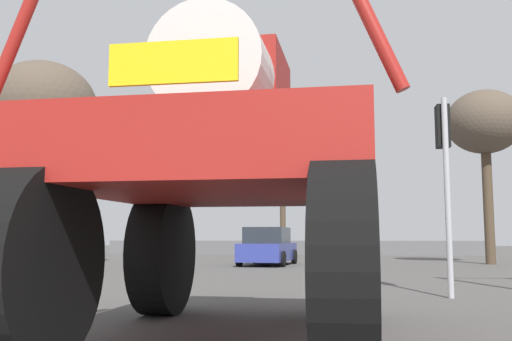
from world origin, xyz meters
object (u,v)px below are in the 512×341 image
Objects in this scene: bare_tree_left at (43,107)px; bare_tree_far_center at (282,157)px; oversize_sprayer at (228,180)px; traffic_signal_near_left at (22,158)px; traffic_signal_near_right at (444,152)px; bare_tree_right at (485,124)px; sedan_ahead at (268,247)px.

bare_tree_left is 16.11m from bare_tree_far_center.
traffic_signal_near_left is at bearing 50.03° from oversize_sprayer.
oversize_sprayer is at bearing -55.67° from bare_tree_left.
bare_tree_right reaches higher than traffic_signal_near_right.
traffic_signal_near_left reaches higher than sedan_ahead.
oversize_sprayer is at bearing -124.97° from traffic_signal_near_right.
traffic_signal_near_left is 24.06m from bare_tree_far_center.
bare_tree_far_center is at bearing 58.46° from bare_tree_left.
bare_tree_right is (7.84, 18.87, 4.15)m from oversize_sprayer.
sedan_ahead is 10.57m from bare_tree_left.
sedan_ahead is at bearing -168.43° from bare_tree_right.
traffic_signal_near_left is 0.52× the size of bare_tree_right.
traffic_signal_near_right is at bearing -36.26° from bare_tree_left.
traffic_signal_near_left is 1.01× the size of traffic_signal_near_right.
traffic_signal_near_right is at bearing -152.87° from sedan_ahead.
bare_tree_far_center is at bearing 134.69° from bare_tree_right.
traffic_signal_near_left is (-5.26, 4.84, 1.01)m from oversize_sprayer.
traffic_signal_near_left is at bearing -98.83° from bare_tree_far_center.
bare_tree_far_center is at bearing 101.94° from traffic_signal_near_right.
bare_tree_far_center is (-9.44, 9.54, 0.04)m from bare_tree_right.
bare_tree_right is at bearing 46.96° from traffic_signal_near_left.
oversize_sprayer is 17.07m from sedan_ahead.
bare_tree_left is at bearing -166.80° from bare_tree_right.
oversize_sprayer is 5.99m from traffic_signal_near_right.
bare_tree_right is at bearing -72.46° from sedan_ahead.
bare_tree_far_center is (-1.60, 28.40, 4.19)m from oversize_sprayer.
oversize_sprayer is 1.27× the size of sedan_ahead.
sedan_ahead is 1.11× the size of traffic_signal_near_left.
sedan_ahead is at bearing 14.89° from bare_tree_left.
oversize_sprayer reaches higher than traffic_signal_near_right.
sedan_ahead is 0.53× the size of bare_tree_left.
sedan_ahead is 10.70m from bare_tree_right.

